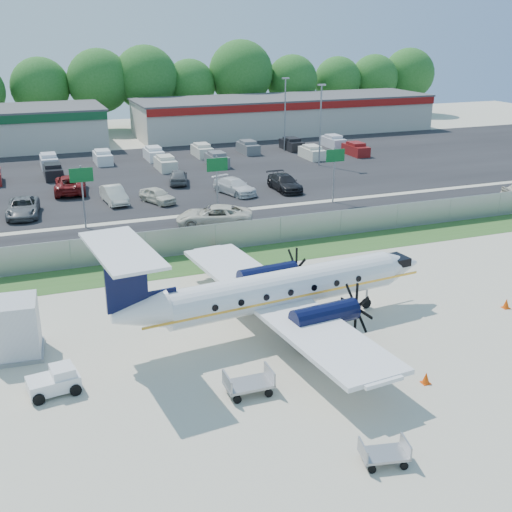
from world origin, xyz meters
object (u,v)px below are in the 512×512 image
object	(u,v)px
baggage_cart_far	(384,453)
baggage_cart_near	(249,383)
pushback_tug	(56,381)
aircraft	(277,290)
service_container	(14,330)

from	to	relation	value
baggage_cart_far	baggage_cart_near	bearing A→B (deg)	115.65
pushback_tug	aircraft	bearing A→B (deg)	11.55
aircraft	pushback_tug	bearing A→B (deg)	-168.45
baggage_cart_far	service_container	size ratio (longest dim) A/B	0.67
baggage_cart_near	service_container	distance (m)	11.97
baggage_cart_near	aircraft	bearing A→B (deg)	56.54
baggage_cart_far	service_container	xyz separation A→B (m)	(-12.37, 13.60, 0.91)
pushback_tug	baggage_cart_far	xyz separation A→B (m)	(10.83, -9.35, -0.14)
aircraft	pushback_tug	size ratio (longest dim) A/B	8.07
pushback_tug	baggage_cart_near	world-z (taller)	pushback_tug
pushback_tug	service_container	distance (m)	4.58
baggage_cart_far	pushback_tug	bearing A→B (deg)	139.19
baggage_cart_near	baggage_cart_far	xyz separation A→B (m)	(2.99, -6.22, -0.08)
service_container	aircraft	bearing A→B (deg)	-8.30
baggage_cart_far	service_container	world-z (taller)	service_container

